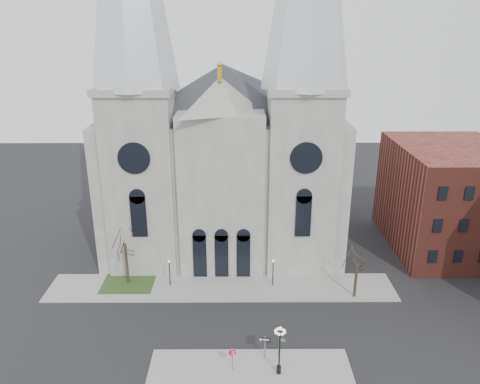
{
  "coord_description": "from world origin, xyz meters",
  "views": [
    {
      "loc": [
        1.93,
        -36.2,
        29.21
      ],
      "look_at": [
        2.16,
        8.0,
        13.0
      ],
      "focal_mm": 35.0,
      "sensor_mm": 36.0,
      "label": 1
    }
  ],
  "objects_px": {
    "stop_sign": "(232,354)",
    "one_way_sign": "(265,344)",
    "street_name_sign": "(280,345)",
    "globe_lamp": "(280,344)"
  },
  "relations": [
    {
      "from": "one_way_sign",
      "to": "street_name_sign",
      "type": "relative_size",
      "value": 1.19
    },
    {
      "from": "globe_lamp",
      "to": "one_way_sign",
      "type": "xyz_separation_m",
      "value": [
        -1.13,
        1.89,
        -1.43
      ]
    },
    {
      "from": "stop_sign",
      "to": "globe_lamp",
      "type": "bearing_deg",
      "value": 11.82
    },
    {
      "from": "globe_lamp",
      "to": "one_way_sign",
      "type": "distance_m",
      "value": 2.62
    },
    {
      "from": "stop_sign",
      "to": "globe_lamp",
      "type": "relative_size",
      "value": 0.46
    },
    {
      "from": "stop_sign",
      "to": "one_way_sign",
      "type": "relative_size",
      "value": 0.92
    },
    {
      "from": "globe_lamp",
      "to": "street_name_sign",
      "type": "distance_m",
      "value": 2.94
    },
    {
      "from": "one_way_sign",
      "to": "street_name_sign",
      "type": "bearing_deg",
      "value": 22.38
    },
    {
      "from": "street_name_sign",
      "to": "one_way_sign",
      "type": "bearing_deg",
      "value": -148.32
    },
    {
      "from": "globe_lamp",
      "to": "one_way_sign",
      "type": "relative_size",
      "value": 2.01
    }
  ]
}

